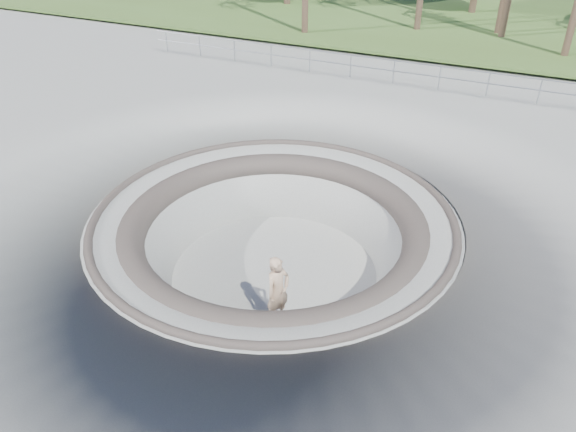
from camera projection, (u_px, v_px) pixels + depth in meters
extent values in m
plane|color=#A3A49E|center=(274.00, 217.00, 15.71)|extent=(180.00, 180.00, 0.00)
torus|color=#A3A49E|center=(275.00, 273.00, 16.77)|extent=(14.00, 14.00, 4.00)
cylinder|color=#A3A49E|center=(275.00, 272.00, 16.74)|extent=(6.60, 6.60, 0.10)
torus|color=#453D37|center=(274.00, 217.00, 15.72)|extent=(10.24, 10.24, 0.24)
torus|color=#453D37|center=(274.00, 230.00, 15.95)|extent=(8.91, 8.91, 0.81)
ellipsoid|color=olive|center=(310.00, 7.00, 69.28)|extent=(50.40, 36.00, 23.40)
ellipsoid|color=olive|center=(572.00, 35.00, 63.20)|extent=(61.60, 44.00, 28.60)
cylinder|color=#96989E|center=(395.00, 61.00, 24.32)|extent=(25.00, 0.05, 0.05)
cylinder|color=#96989E|center=(394.00, 71.00, 24.56)|extent=(25.00, 0.05, 0.05)
cube|color=olive|center=(278.00, 320.00, 14.77)|extent=(0.83, 0.32, 0.02)
cylinder|color=#BABABF|center=(278.00, 321.00, 14.79)|extent=(0.06, 0.17, 0.04)
cylinder|color=#BABABF|center=(278.00, 321.00, 14.79)|extent=(0.06, 0.17, 0.04)
cylinder|color=beige|center=(278.00, 322.00, 14.80)|extent=(0.07, 0.04, 0.06)
cylinder|color=beige|center=(278.00, 322.00, 14.80)|extent=(0.07, 0.04, 0.06)
cylinder|color=beige|center=(278.00, 322.00, 14.80)|extent=(0.07, 0.04, 0.06)
cylinder|color=beige|center=(278.00, 322.00, 14.80)|extent=(0.07, 0.04, 0.06)
imported|color=tan|center=(278.00, 291.00, 14.24)|extent=(0.70, 0.85, 1.99)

